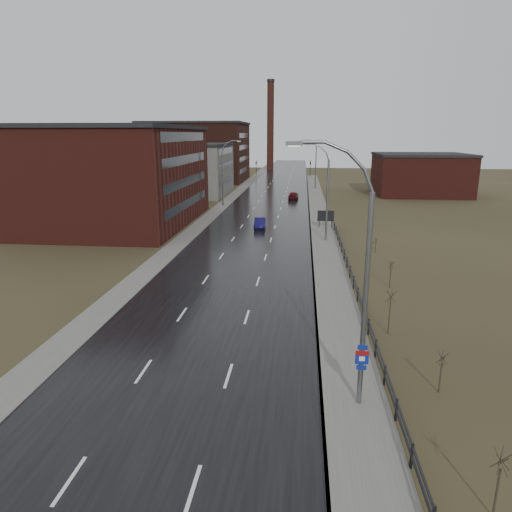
% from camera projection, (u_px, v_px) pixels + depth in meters
% --- Properties ---
extents(ground, '(320.00, 320.00, 0.00)m').
position_uv_depth(ground, '(163.00, 420.00, 20.34)').
color(ground, '#2D2819').
rests_on(ground, ground).
extents(road, '(14.00, 300.00, 0.06)m').
position_uv_depth(road, '(267.00, 208.00, 77.99)').
color(road, black).
rests_on(road, ground).
extents(sidewalk_right, '(3.20, 180.00, 0.18)m').
position_uv_depth(sidewalk_right, '(324.00, 243.00, 53.11)').
color(sidewalk_right, '#595651').
rests_on(sidewalk_right, ground).
extents(curb_right, '(0.16, 180.00, 0.18)m').
position_uv_depth(curb_right, '(311.00, 242.00, 53.26)').
color(curb_right, slate).
rests_on(curb_right, ground).
extents(sidewalk_left, '(2.40, 260.00, 0.12)m').
position_uv_depth(sidewalk_left, '(220.00, 208.00, 78.79)').
color(sidewalk_left, '#595651').
rests_on(sidewalk_left, ground).
extents(warehouse_near, '(22.44, 28.56, 13.50)m').
position_uv_depth(warehouse_near, '(110.00, 175.00, 63.89)').
color(warehouse_near, '#471914').
rests_on(warehouse_near, ground).
extents(warehouse_mid, '(16.32, 20.40, 10.50)m').
position_uv_depth(warehouse_mid, '(189.00, 169.00, 95.70)').
color(warehouse_mid, slate).
rests_on(warehouse_mid, ground).
extents(warehouse_far, '(26.52, 24.48, 15.50)m').
position_uv_depth(warehouse_far, '(197.00, 152.00, 124.37)').
color(warehouse_far, '#331611').
rests_on(warehouse_far, ground).
extents(building_right, '(18.36, 16.32, 8.50)m').
position_uv_depth(building_right, '(420.00, 174.00, 95.07)').
color(building_right, '#471914').
rests_on(building_right, ground).
extents(smokestack, '(2.70, 2.70, 30.70)m').
position_uv_depth(smokestack, '(270.00, 125.00, 161.07)').
color(smokestack, '#331611').
rests_on(smokestack, ground).
extents(streetlight_main, '(3.91, 0.29, 12.11)m').
position_uv_depth(streetlight_main, '(359.00, 283.00, 19.86)').
color(streetlight_main, slate).
rests_on(streetlight_main, ground).
extents(streetlight_right_mid, '(3.36, 0.28, 11.35)m').
position_uv_depth(streetlight_right_mid, '(325.00, 192.00, 52.59)').
color(streetlight_right_mid, slate).
rests_on(streetlight_right_mid, ground).
extents(streetlight_left, '(3.36, 0.28, 11.35)m').
position_uv_depth(streetlight_left, '(224.00, 173.00, 79.17)').
color(streetlight_left, slate).
rests_on(streetlight_left, ground).
extents(streetlight_right_far, '(3.36, 0.28, 11.35)m').
position_uv_depth(streetlight_right_far, '(315.00, 163.00, 104.49)').
color(streetlight_right_far, slate).
rests_on(streetlight_right_far, ground).
extents(guardrail, '(0.10, 53.05, 1.10)m').
position_uv_depth(guardrail, '(355.00, 283.00, 36.74)').
color(guardrail, black).
rests_on(guardrail, ground).
extents(shrub_a, '(0.60, 0.63, 2.55)m').
position_uv_depth(shrub_a, '(498.00, 483.00, 14.84)').
color(shrub_a, '#382D23').
rests_on(shrub_a, ground).
extents(shrub_b, '(0.51, 0.54, 2.16)m').
position_uv_depth(shrub_b, '(441.00, 371.00, 22.22)').
color(shrub_b, '#382D23').
rests_on(shrub_b, ground).
extents(shrub_c, '(0.69, 0.73, 2.93)m').
position_uv_depth(shrub_c, '(390.00, 311.00, 28.72)').
color(shrub_c, '#382D23').
rests_on(shrub_c, ground).
extents(shrub_d, '(0.54, 0.57, 2.29)m').
position_uv_depth(shrub_d, '(391.00, 273.00, 37.58)').
color(shrub_d, '#382D23').
rests_on(shrub_d, ground).
extents(shrub_e, '(0.60, 0.63, 2.53)m').
position_uv_depth(shrub_e, '(370.00, 253.00, 43.41)').
color(shrub_e, '#382D23').
rests_on(shrub_e, ground).
extents(shrub_f, '(0.39, 0.40, 1.59)m').
position_uv_depth(shrub_f, '(376.00, 245.00, 48.81)').
color(shrub_f, '#382D23').
rests_on(shrub_f, ground).
extents(billboard, '(2.19, 0.17, 2.49)m').
position_uv_depth(billboard, '(326.00, 216.00, 60.93)').
color(billboard, black).
rests_on(billboard, ground).
extents(traffic_light_left, '(0.58, 2.73, 5.30)m').
position_uv_depth(traffic_light_left, '(256.00, 161.00, 135.26)').
color(traffic_light_left, black).
rests_on(traffic_light_left, ground).
extents(traffic_light_right, '(0.58, 2.73, 5.30)m').
position_uv_depth(traffic_light_right, '(310.00, 161.00, 133.69)').
color(traffic_light_right, black).
rests_on(traffic_light_right, ground).
extents(car_near, '(1.68, 4.30, 1.40)m').
position_uv_depth(car_near, '(260.00, 223.00, 61.38)').
color(car_near, '#110D43').
rests_on(car_near, ground).
extents(car_far, '(2.05, 4.61, 1.54)m').
position_uv_depth(car_far, '(293.00, 196.00, 88.57)').
color(car_far, '#460B10').
rests_on(car_far, ground).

